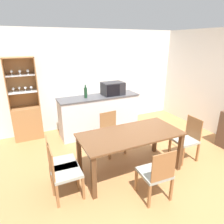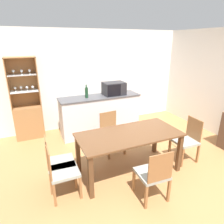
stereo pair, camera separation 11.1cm
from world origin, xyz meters
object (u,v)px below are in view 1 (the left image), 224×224
display_cabinet (27,116)px  dining_chair_head_near (156,173)px  dining_table (130,139)px  dining_chair_side_right_near (186,139)px  microwave (113,89)px  wine_bottle (86,93)px  dining_chair_side_left_far (60,163)px  dining_chair_head_far (112,133)px  dining_chair_side_left_near (63,172)px

display_cabinet → dining_chair_head_near: display_cabinet is taller
dining_table → dining_chair_side_right_near: (1.21, -0.13, -0.22)m
display_cabinet → microwave: bearing=-13.9°
dining_chair_head_near → dining_chair_side_right_near: size_ratio=1.00×
dining_chair_side_right_near → dining_table: bearing=86.0°
wine_bottle → dining_table: bearing=-83.1°
dining_table → microwave: 1.85m
dining_chair_side_right_near → microwave: size_ratio=1.61×
dining_chair_head_near → wine_bottle: (-0.21, 2.49, 0.67)m
dining_chair_side_left_far → dining_chair_head_far: 1.36m
dining_chair_head_near → wine_bottle: bearing=98.0°
dining_chair_side_left_far → wine_bottle: 2.01m
dining_chair_side_right_near → dining_chair_head_far: size_ratio=1.00×
wine_bottle → display_cabinet: bearing=160.0°
microwave → dining_chair_side_right_near: bearing=-68.7°
dining_chair_side_right_near → wine_bottle: bearing=39.5°
dining_table → microwave: bearing=74.0°
dining_table → dining_chair_side_left_far: size_ratio=2.08×
dining_chair_side_right_near → dining_chair_head_far: same height
dining_chair_side_left_near → dining_table: bearing=96.6°
dining_chair_head_far → microwave: microwave is taller
dining_table → dining_chair_side_left_far: (-1.21, 0.13, -0.22)m
dining_chair_head_far → dining_chair_side_left_near: same height
dining_chair_side_left_near → dining_chair_head_near: bearing=63.5°
dining_chair_head_near → dining_chair_side_right_near: (1.22, 0.62, 0.00)m
dining_chair_side_left_far → dining_chair_side_right_near: 2.44m
dining_chair_head_far → wine_bottle: wine_bottle is taller
display_cabinet → dining_chair_side_right_near: bearing=-40.4°
display_cabinet → dining_table: 2.72m
dining_chair_side_right_near → dining_chair_side_left_near: (-2.43, 0.00, 0.00)m
dining_chair_side_right_near → dining_chair_side_left_near: same height
display_cabinet → dining_table: size_ratio=1.08×
dining_chair_side_right_near → microwave: microwave is taller
display_cabinet → wine_bottle: display_cabinet is taller
dining_chair_head_far → dining_chair_side_left_near: bearing=31.3°
dining_chair_side_right_near → dining_chair_side_left_far: bearing=86.0°
microwave → dining_chair_head_near: bearing=-101.4°
dining_chair_head_near → microwave: size_ratio=1.61×
dining_chair_side_right_near → dining_chair_head_far: (-1.22, 0.88, 0.00)m
microwave → dining_chair_side_left_far: bearing=-137.1°
dining_chair_side_left_near → dining_chair_side_right_near: bearing=90.6°
dining_chair_side_right_near → wine_bottle: 2.45m
dining_chair_side_left_near → wine_bottle: size_ratio=2.76×
dining_chair_side_left_near → microwave: (1.71, 1.85, 0.70)m
dining_chair_side_left_far → dining_chair_head_far: same height
display_cabinet → microwave: display_cabinet is taller
display_cabinet → dining_table: (1.55, -2.23, 0.09)m
dining_chair_head_far → dining_chair_side_right_near: bearing=139.7°
display_cabinet → dining_chair_head_far: size_ratio=2.25×
dining_table → microwave: (0.49, 1.72, 0.48)m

